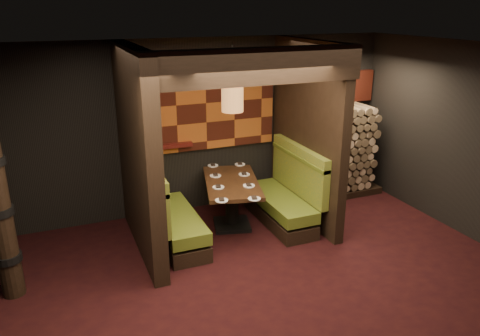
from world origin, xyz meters
name	(u,v)px	position (x,y,z in m)	size (l,w,h in m)	color
floor	(280,287)	(0.00, 0.00, -0.01)	(6.50, 5.50, 0.02)	black
ceiling	(287,52)	(0.00, 0.00, 2.86)	(6.50, 5.50, 0.02)	black
wall_back	(207,126)	(0.00, 2.76, 1.43)	(6.50, 0.02, 2.85)	black
partition_left	(138,153)	(-1.35, 1.65, 1.43)	(0.20, 2.20, 2.85)	black
partition_right	(307,133)	(1.30, 1.70, 1.43)	(0.15, 2.10, 2.85)	black
header_beam	(257,66)	(-0.02, 0.70, 2.63)	(2.85, 0.18, 0.44)	black
tapa_back_panel	(205,103)	(-0.02, 2.71, 1.82)	(2.40, 0.06, 1.55)	#AE551E
tapa_side_panel	(142,119)	(-1.23, 1.82, 1.85)	(0.04, 1.85, 1.45)	#AE551E
lacquer_shelf	(174,145)	(-0.60, 2.65, 1.18)	(0.60, 0.12, 0.07)	#511411
booth_bench_left	(170,218)	(-0.96, 1.65, 0.40)	(0.68, 1.60, 1.14)	black
booth_bench_right	(285,198)	(0.93, 1.65, 0.40)	(0.68, 1.60, 1.14)	black
dining_table	(232,195)	(0.07, 1.80, 0.53)	(1.13, 1.61, 0.77)	black
place_settings	(232,180)	(0.07, 1.80, 0.78)	(1.00, 1.74, 0.03)	white
pendant_lamp	(232,96)	(0.07, 1.75, 2.09)	(0.32, 0.32, 0.99)	#966130
firewood_stack	(335,152)	(2.29, 2.35, 0.82)	(1.73, 0.70, 1.64)	black
mosaic_header	(329,88)	(2.29, 2.68, 1.92)	(1.83, 0.10, 0.56)	maroon
bay_front_post	(304,129)	(1.39, 1.96, 1.43)	(0.08, 0.08, 2.85)	black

